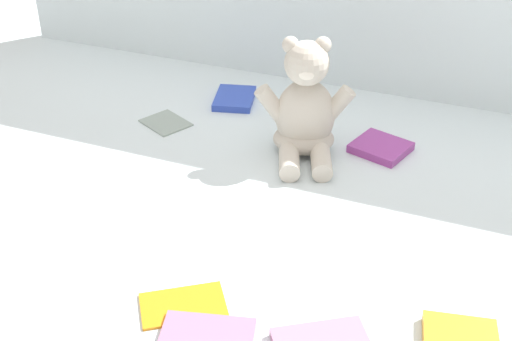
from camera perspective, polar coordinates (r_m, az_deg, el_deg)
The scene contains 7 objects.
ground_plane at distance 1.28m, azimuth 1.71°, elevation -1.60°, with size 3.20×3.20×0.00m, color silver.
teddy_bear at distance 1.36m, azimuth 4.06°, elevation 4.90°, with size 0.20×0.20×0.24m.
book_case_0 at distance 1.51m, azimuth -7.57°, elevation 4.03°, with size 0.08×0.10×0.01m, color #8D9C94.
book_case_1 at distance 1.60m, azimuth -1.81°, elevation 6.04°, with size 0.09×0.12×0.02m, color blue.
book_case_2 at distance 1.03m, azimuth -6.13°, elevation -11.04°, with size 0.08×0.13×0.01m, color orange.
book_case_3 at distance 1.02m, azimuth 16.70°, elevation -13.14°, with size 0.07×0.10×0.02m, color orange.
book_case_5 at distance 1.42m, azimuth 10.39°, elevation 1.91°, with size 0.10×0.10×0.02m, color #9A3B93.
Camera 1 is at (0.36, -1.00, 0.71)m, focal length 47.84 mm.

